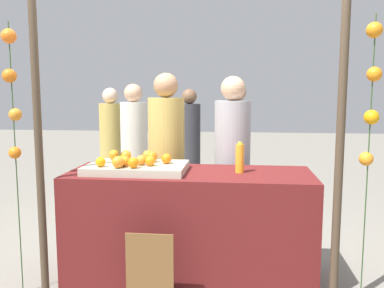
{
  "coord_description": "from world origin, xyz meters",
  "views": [
    {
      "loc": [
        0.37,
        -3.12,
        1.5
      ],
      "look_at": [
        0.0,
        0.15,
        1.07
      ],
      "focal_mm": 38.44,
      "sensor_mm": 36.0,
      "label": 1
    }
  ],
  "objects": [
    {
      "name": "orange_tray",
      "position": [
        -0.41,
        -0.03,
        0.9
      ],
      "size": [
        0.77,
        0.5,
        0.06
      ],
      "primitive_type": "cube",
      "color": "#B2AD99",
      "rests_on": "stall_counter"
    },
    {
      "name": "orange_2",
      "position": [
        -0.51,
        -0.08,
        0.97
      ],
      "size": [
        0.07,
        0.07,
        0.07
      ],
      "primitive_type": "sphere",
      "color": "orange",
      "rests_on": "orange_tray"
    },
    {
      "name": "stall_counter",
      "position": [
        0.0,
        0.0,
        0.44
      ],
      "size": [
        1.9,
        0.71,
        0.87
      ],
      "primitive_type": "cube",
      "color": "#5B1919",
      "rests_on": "ground_plane"
    },
    {
      "name": "canopy_post_right",
      "position": [
        1.03,
        -0.39,
        1.1
      ],
      "size": [
        0.06,
        0.06,
        2.19
      ],
      "primitive_type": "cylinder",
      "color": "#473828",
      "rests_on": "ground_plane"
    },
    {
      "name": "crowd_person_0",
      "position": [
        -1.33,
        2.22,
        0.72
      ],
      "size": [
        0.31,
        0.31,
        1.54
      ],
      "color": "tan",
      "rests_on": "ground_plane"
    },
    {
      "name": "orange_10",
      "position": [
        -0.65,
        -0.18,
        0.97
      ],
      "size": [
        0.08,
        0.08,
        0.08
      ],
      "primitive_type": "sphere",
      "color": "orange",
      "rests_on": "orange_tray"
    },
    {
      "name": "orange_11",
      "position": [
        -0.31,
        0.06,
        0.98
      ],
      "size": [
        0.09,
        0.09,
        0.09
      ],
      "primitive_type": "sphere",
      "color": "orange",
      "rests_on": "orange_tray"
    },
    {
      "name": "orange_4",
      "position": [
        -0.37,
        -0.08,
        0.97
      ],
      "size": [
        0.08,
        0.08,
        0.08
      ],
      "primitive_type": "sphere",
      "color": "orange",
      "rests_on": "orange_tray"
    },
    {
      "name": "orange_0",
      "position": [
        -0.19,
        0.01,
        0.97
      ],
      "size": [
        0.08,
        0.08,
        0.08
      ],
      "primitive_type": "sphere",
      "color": "orange",
      "rests_on": "orange_tray"
    },
    {
      "name": "juice_bottle",
      "position": [
        0.39,
        0.01,
        0.98
      ],
      "size": [
        0.07,
        0.07,
        0.24
      ],
      "color": "orange",
      "rests_on": "stall_counter"
    },
    {
      "name": "orange_9",
      "position": [
        -0.48,
        -0.15,
        0.97
      ],
      "size": [
        0.08,
        0.08,
        0.08
      ],
      "primitive_type": "sphere",
      "color": "orange",
      "rests_on": "orange_tray"
    },
    {
      "name": "orange_1",
      "position": [
        -0.65,
        0.14,
        0.97
      ],
      "size": [
        0.08,
        0.08,
        0.08
      ],
      "primitive_type": "sphere",
      "color": "orange",
      "rests_on": "orange_tray"
    },
    {
      "name": "crowd_person_1",
      "position": [
        -0.3,
        2.47,
        0.71
      ],
      "size": [
        0.31,
        0.31,
        1.53
      ],
      "color": "#333338",
      "rests_on": "ground_plane"
    },
    {
      "name": "chalkboard_sign",
      "position": [
        -0.2,
        -0.58,
        0.28
      ],
      "size": [
        0.32,
        0.03,
        0.58
      ],
      "color": "brown",
      "rests_on": "ground_plane"
    },
    {
      "name": "orange_8",
      "position": [
        -0.51,
        -0.22,
        0.98
      ],
      "size": [
        0.09,
        0.09,
        0.09
      ],
      "primitive_type": "sphere",
      "color": "orange",
      "rests_on": "orange_tray"
    },
    {
      "name": "orange_3",
      "position": [
        -0.29,
        -0.1,
        0.97
      ],
      "size": [
        0.08,
        0.08,
        0.08
      ],
      "primitive_type": "sphere",
      "color": "orange",
      "rests_on": "orange_tray"
    },
    {
      "name": "canopy_post_left",
      "position": [
        -1.03,
        -0.39,
        1.1
      ],
      "size": [
        0.06,
        0.06,
        2.19
      ],
      "primitive_type": "cylinder",
      "color": "#473828",
      "rests_on": "ground_plane"
    },
    {
      "name": "crowd_person_2",
      "position": [
        -0.86,
        1.61,
        0.74
      ],
      "size": [
        0.32,
        0.32,
        1.58
      ],
      "color": "beige",
      "rests_on": "ground_plane"
    },
    {
      "name": "ground_plane",
      "position": [
        0.0,
        0.0,
        0.0
      ],
      "size": [
        24.0,
        24.0,
        0.0
      ],
      "primitive_type": "plane",
      "color": "gray"
    },
    {
      "name": "orange_7",
      "position": [
        -0.39,
        -0.21,
        0.97
      ],
      "size": [
        0.08,
        0.08,
        0.08
      ],
      "primitive_type": "sphere",
      "color": "orange",
      "rests_on": "orange_tray"
    },
    {
      "name": "garland_strand_right",
      "position": [
        1.21,
        -0.39,
        1.48
      ],
      "size": [
        0.11,
        0.11,
        1.97
      ],
      "color": "#2D4C23",
      "rests_on": "ground_plane"
    },
    {
      "name": "vendor_right",
      "position": [
        0.32,
        0.6,
        0.76
      ],
      "size": [
        0.33,
        0.33,
        1.63
      ],
      "color": "#99999E",
      "rests_on": "ground_plane"
    },
    {
      "name": "orange_6",
      "position": [
        -0.37,
        0.15,
        0.97
      ],
      "size": [
        0.08,
        0.08,
        0.08
      ],
      "primitive_type": "sphere",
      "color": "orange",
      "rests_on": "orange_tray"
    },
    {
      "name": "garland_strand_left",
      "position": [
        -1.22,
        -0.38,
        1.51
      ],
      "size": [
        0.11,
        0.11,
        1.97
      ],
      "color": "#2D4C23",
      "rests_on": "ground_plane"
    },
    {
      "name": "vendor_left",
      "position": [
        -0.28,
        0.57,
        0.77
      ],
      "size": [
        0.33,
        0.33,
        1.66
      ],
      "color": "tan",
      "rests_on": "ground_plane"
    },
    {
      "name": "orange_5",
      "position": [
        -0.53,
        0.09,
        0.98
      ],
      "size": [
        0.09,
        0.09,
        0.09
      ],
      "primitive_type": "sphere",
      "color": "orange",
      "rests_on": "orange_tray"
    },
    {
      "name": "crowd_person_3",
      "position": [
        0.36,
        2.06,
        0.74
      ],
      "size": [
        0.32,
        0.32,
        1.59
      ],
      "color": "#99999E",
      "rests_on": "ground_plane"
    }
  ]
}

